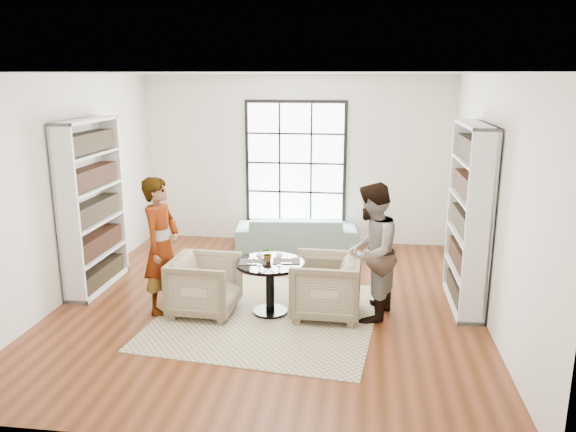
# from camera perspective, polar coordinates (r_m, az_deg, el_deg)

# --- Properties ---
(ground) EXTENTS (6.00, 6.00, 0.00)m
(ground) POSITION_cam_1_polar(r_m,az_deg,el_deg) (7.64, -1.90, -8.82)
(ground) COLOR brown
(room_shell) EXTENTS (6.00, 6.01, 6.00)m
(room_shell) POSITION_cam_1_polar(r_m,az_deg,el_deg) (7.77, -1.33, 1.32)
(room_shell) COLOR silver
(room_shell) RESTS_ON ground
(rug) EXTENTS (2.97, 2.97, 0.01)m
(rug) POSITION_cam_1_polar(r_m,az_deg,el_deg) (7.25, -2.10, -10.07)
(rug) COLOR tan
(rug) RESTS_ON ground
(pedestal_table) EXTENTS (0.87, 0.87, 0.69)m
(pedestal_table) POSITION_cam_1_polar(r_m,az_deg,el_deg) (7.15, -1.84, -6.12)
(pedestal_table) COLOR black
(pedestal_table) RESTS_ON ground
(sofa) EXTENTS (2.13, 1.01, 0.60)m
(sofa) POSITION_cam_1_polar(r_m,az_deg,el_deg) (9.82, 0.85, -1.69)
(sofa) COLOR slate
(sofa) RESTS_ON ground
(armchair_left) EXTENTS (0.86, 0.84, 0.75)m
(armchair_left) POSITION_cam_1_polar(r_m,az_deg,el_deg) (7.29, -8.43, -6.96)
(armchair_left) COLOR tan
(armchair_left) RESTS_ON ground
(armchair_right) EXTENTS (0.88, 0.85, 0.78)m
(armchair_right) POSITION_cam_1_polar(r_m,az_deg,el_deg) (7.15, 3.83, -7.13)
(armchair_right) COLOR #C0C089
(armchair_right) RESTS_ON ground
(person_left) EXTENTS (0.51, 0.70, 1.76)m
(person_left) POSITION_cam_1_polar(r_m,az_deg,el_deg) (7.29, -12.74, -2.95)
(person_left) COLOR gray
(person_left) RESTS_ON ground
(person_right) EXTENTS (0.86, 0.98, 1.73)m
(person_right) POSITION_cam_1_polar(r_m,az_deg,el_deg) (6.98, 8.41, -3.67)
(person_right) COLOR gray
(person_right) RESTS_ON ground
(placemat_left) EXTENTS (0.37, 0.30, 0.01)m
(placemat_left) POSITION_cam_1_polar(r_m,az_deg,el_deg) (7.09, -3.57, -4.67)
(placemat_left) COLOR black
(placemat_left) RESTS_ON pedestal_table
(placemat_right) EXTENTS (0.37, 0.30, 0.01)m
(placemat_right) POSITION_cam_1_polar(r_m,az_deg,el_deg) (7.10, -0.16, -4.60)
(placemat_right) COLOR black
(placemat_right) RESTS_ON pedestal_table
(cutlery_left) EXTENTS (0.16, 0.23, 0.01)m
(cutlery_left) POSITION_cam_1_polar(r_m,az_deg,el_deg) (7.09, -3.57, -4.61)
(cutlery_left) COLOR silver
(cutlery_left) RESTS_ON placemat_left
(cutlery_right) EXTENTS (0.16, 0.23, 0.01)m
(cutlery_right) POSITION_cam_1_polar(r_m,az_deg,el_deg) (7.10, -0.16, -4.55)
(cutlery_right) COLOR silver
(cutlery_right) RESTS_ON placemat_right
(wine_glass_left) EXTENTS (0.08, 0.08, 0.17)m
(wine_glass_left) POSITION_cam_1_polar(r_m,az_deg,el_deg) (6.93, -2.93, -4.07)
(wine_glass_left) COLOR silver
(wine_glass_left) RESTS_ON pedestal_table
(wine_glass_right) EXTENTS (0.08, 0.08, 0.18)m
(wine_glass_right) POSITION_cam_1_polar(r_m,az_deg,el_deg) (6.90, -0.91, -4.09)
(wine_glass_right) COLOR silver
(wine_glass_right) RESTS_ON pedestal_table
(flower_centerpiece) EXTENTS (0.20, 0.18, 0.19)m
(flower_centerpiece) POSITION_cam_1_polar(r_m,az_deg,el_deg) (7.09, -2.05, -3.85)
(flower_centerpiece) COLOR gray
(flower_centerpiece) RESTS_ON pedestal_table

